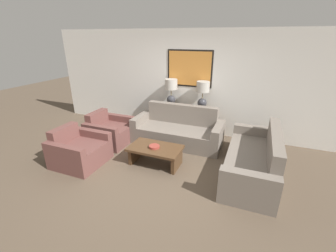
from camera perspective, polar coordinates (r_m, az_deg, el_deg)
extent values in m
plane|color=brown|center=(4.48, -3.78, -11.59)|extent=(20.00, 20.00, 0.00)
cube|color=silver|center=(6.02, 5.52, 10.84)|extent=(8.10, 0.10, 2.65)
cube|color=black|center=(5.91, 5.49, 14.32)|extent=(1.18, 0.01, 0.92)
cube|color=orange|center=(5.90, 5.47, 14.31)|extent=(1.10, 0.02, 0.84)
cube|color=brown|center=(6.04, 4.49, 1.55)|extent=(1.29, 0.36, 0.75)
cylinder|color=#333338|center=(6.04, 0.79, 5.54)|extent=(0.20, 0.20, 0.02)
sphere|color=#333338|center=(6.01, 0.80, 6.73)|extent=(0.23, 0.23, 0.23)
cylinder|color=#8C7A51|center=(5.96, 0.81, 8.58)|extent=(0.02, 0.02, 0.16)
cylinder|color=#B2ADA3|center=(5.91, 0.82, 10.58)|extent=(0.32, 0.32, 0.26)
cylinder|color=#333338|center=(5.81, 8.57, 4.61)|extent=(0.20, 0.20, 0.02)
sphere|color=#333338|center=(5.77, 8.64, 5.84)|extent=(0.23, 0.23, 0.23)
cylinder|color=#8C7A51|center=(5.72, 8.75, 7.76)|extent=(0.02, 0.02, 0.16)
cylinder|color=#B2ADA3|center=(5.67, 8.88, 9.84)|extent=(0.32, 0.32, 0.26)
cube|color=slate|center=(5.43, 2.03, -2.75)|extent=(1.78, 0.70, 0.41)
cube|color=slate|center=(5.73, 3.55, 1.18)|extent=(1.78, 0.18, 0.89)
cube|color=slate|center=(5.84, -6.74, -0.02)|extent=(0.18, 0.88, 0.61)
cube|color=slate|center=(5.26, 12.49, -2.97)|extent=(0.18, 0.88, 0.61)
cube|color=slate|center=(4.61, 19.04, -8.88)|extent=(0.70, 1.78, 0.41)
cube|color=slate|center=(4.51, 25.01, -6.95)|extent=(0.18, 1.78, 0.89)
cube|color=slate|center=(5.44, 20.81, -3.08)|extent=(0.88, 0.18, 0.61)
cube|color=slate|center=(3.72, 19.58, -15.11)|extent=(0.88, 0.18, 0.61)
cube|color=#4C331E|center=(4.56, -3.25, -5.64)|extent=(1.06, 0.62, 0.05)
cube|color=#4C331E|center=(4.85, -8.24, -6.67)|extent=(0.07, 0.50, 0.34)
cube|color=#4C331E|center=(4.50, 2.26, -8.83)|extent=(0.07, 0.50, 0.34)
cylinder|color=#93382D|center=(4.53, -3.51, -5.23)|extent=(0.22, 0.22, 0.04)
cube|color=brown|center=(5.68, -13.49, -2.17)|extent=(0.75, 0.66, 0.42)
cube|color=brown|center=(5.88, -17.34, 0.01)|extent=(0.18, 0.66, 0.75)
cube|color=brown|center=(5.41, -16.74, -2.83)|extent=(0.93, 0.14, 0.58)
cube|color=brown|center=(6.00, -12.11, 0.11)|extent=(0.93, 0.14, 0.58)
cube|color=brown|center=(4.94, -20.47, -6.77)|extent=(0.75, 0.66, 0.42)
cube|color=brown|center=(5.18, -24.57, -4.07)|extent=(0.18, 0.66, 0.75)
cube|color=brown|center=(4.72, -24.62, -7.74)|extent=(0.93, 0.14, 0.58)
cube|color=brown|center=(5.23, -18.46, -3.92)|extent=(0.93, 0.14, 0.58)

